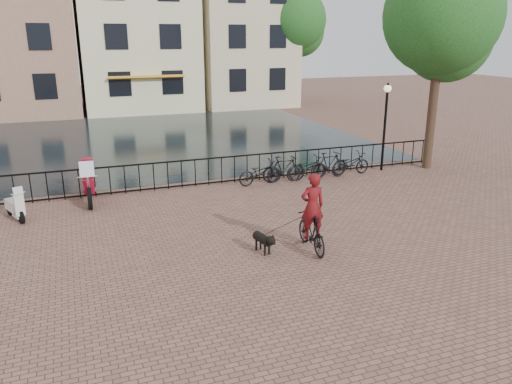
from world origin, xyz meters
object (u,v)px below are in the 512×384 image
object	(u,v)px
lamp_post	(386,112)
dog	(263,242)
scooter	(13,201)
motorcycle	(88,178)
cyclist	(312,217)

from	to	relation	value
lamp_post	dog	world-z (taller)	lamp_post
dog	lamp_post	bearing A→B (deg)	25.38
scooter	dog	bearing A→B (deg)	-61.07
lamp_post	motorcycle	xyz separation A→B (m)	(-11.40, -0.04, -1.57)
lamp_post	cyclist	bearing A→B (deg)	-135.46
cyclist	motorcycle	world-z (taller)	cyclist
lamp_post	scooter	distance (m)	13.75
lamp_post	scooter	bearing A→B (deg)	-175.50
cyclist	scooter	size ratio (longest dim) A/B	1.84
dog	motorcycle	bearing A→B (deg)	111.00
motorcycle	scooter	bearing A→B (deg)	-152.42
dog	scooter	distance (m)	7.77
dog	motorcycle	distance (m)	7.05
lamp_post	cyclist	xyz separation A→B (m)	(-6.27, -6.17, -1.47)
motorcycle	lamp_post	bearing A→B (deg)	2.52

